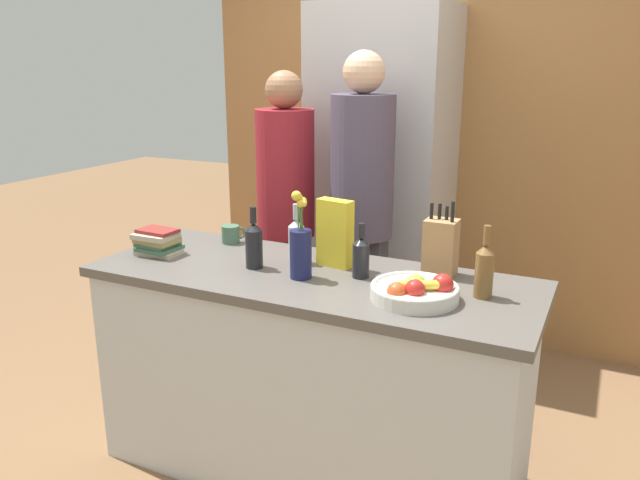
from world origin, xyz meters
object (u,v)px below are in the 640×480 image
fruit_bowl (416,290)px  coffee_mug (231,234)px  bottle_wine (361,256)px  book_stack (158,242)px  bottle_water (254,244)px  person_at_sink (286,209)px  bottle_oil (296,240)px  person_in_blue (361,207)px  cereal_box (335,233)px  bottle_vinegar (484,269)px  flower_vase (301,248)px  knife_block (441,247)px  refrigerator (382,184)px

fruit_bowl → coffee_mug: bearing=161.7°
fruit_bowl → bottle_wine: 0.31m
book_stack → bottle_water: 0.49m
bottle_water → person_at_sink: (-0.29, 0.79, -0.05)m
bottle_oil → person_in_blue: 0.66m
fruit_bowl → cereal_box: (-0.42, 0.23, 0.10)m
cereal_box → bottle_vinegar: cereal_box is taller
flower_vase → person_at_sink: size_ratio=0.21×
bottle_vinegar → cereal_box: bearing=171.7°
bottle_water → flower_vase: bearing=-7.1°
bottle_vinegar → bottle_oil: bearing=175.2°
book_stack → person_at_sink: bearing=76.7°
bottle_wine → knife_block: bearing=31.6°
cereal_box → person_in_blue: person_in_blue is taller
fruit_bowl → book_stack: size_ratio=1.59×
flower_vase → coffee_mug: size_ratio=3.43×
fruit_bowl → flower_vase: bearing=175.7°
flower_vase → bottle_water: bearing=172.9°
flower_vase → coffee_mug: flower_vase is taller
refrigerator → book_stack: size_ratio=10.23×
bottle_oil → person_in_blue: person_in_blue is taller
book_stack → bottle_water: size_ratio=0.77×
refrigerator → fruit_bowl: 1.60m
book_stack → bottle_oil: bearing=15.2°
bottle_vinegar → bottle_water: bearing=-175.5°
refrigerator → flower_vase: 1.43m
refrigerator → bottle_water: bearing=-91.7°
fruit_bowl → bottle_vinegar: bottle_vinegar is taller
book_stack → cereal_box: bearing=13.8°
fruit_bowl → cereal_box: 0.49m
refrigerator → bottle_water: refrigerator is taller
bottle_wine → fruit_bowl: bearing=-28.1°
flower_vase → book_stack: size_ratio=1.76×
bottle_wine → person_at_sink: person_at_sink is taller
flower_vase → bottle_oil: bearing=122.8°
person_in_blue → person_at_sink: bearing=176.7°
person_at_sink → bottle_water: bearing=-89.8°
fruit_bowl → bottle_wine: bottle_wine is taller
coffee_mug → person_at_sink: 0.53m
person_in_blue → cereal_box: bearing=-81.4°
coffee_mug → person_at_sink: (0.00, 0.53, 0.01)m
book_stack → person_at_sink: 0.84m
knife_block → coffee_mug: size_ratio=3.01×
flower_vase → bottle_vinegar: 0.70m
fruit_bowl → flower_vase: (-0.48, 0.04, 0.09)m
flower_vase → bottle_water: size_ratio=1.36×
refrigerator → person_in_blue: refrigerator is taller
bottle_water → bottle_oil: bearing=48.5°
coffee_mug → bottle_water: bottle_water is taller
refrigerator → flower_vase: size_ratio=5.83×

